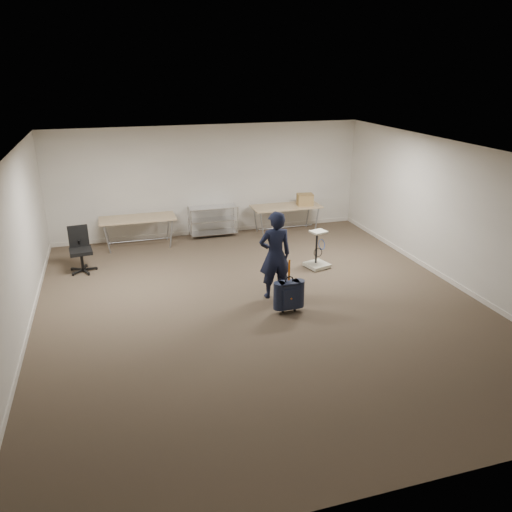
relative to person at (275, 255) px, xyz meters
name	(u,v)px	position (x,y,z in m)	size (l,w,h in m)	color
ground	(261,306)	(-0.36, -0.31, -0.85)	(9.00, 9.00, 0.00)	#47392B
room_shell	(242,275)	(-0.36, 1.08, -0.80)	(8.00, 9.00, 9.00)	beige
folding_table_left	(138,220)	(-2.26, 3.64, -0.17)	(1.80, 0.75, 0.73)	tan
folding_table_right	(286,208)	(1.54, 3.64, -0.17)	(1.80, 0.75, 0.73)	tan
wire_shelf	(213,220)	(-0.36, 3.89, -0.41)	(1.22, 0.47, 0.80)	silver
person	(275,255)	(0.00, 0.00, 0.00)	(0.62, 0.41, 1.70)	black
suitcase	(289,295)	(0.03, -0.70, -0.51)	(0.37, 0.22, 1.00)	black
office_chair	(82,258)	(-3.56, 2.40, -0.55)	(0.59, 0.59, 0.97)	black
equipment_cart	(317,258)	(1.37, 1.14, -0.63)	(0.56, 0.56, 0.84)	beige
cardboard_box	(305,199)	(2.03, 3.58, 0.03)	(0.40, 0.30, 0.30)	olive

